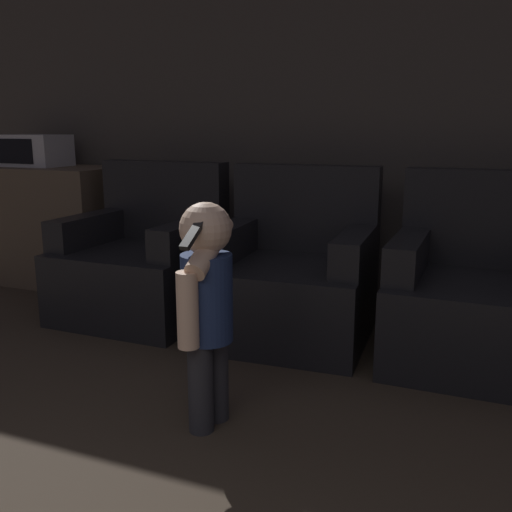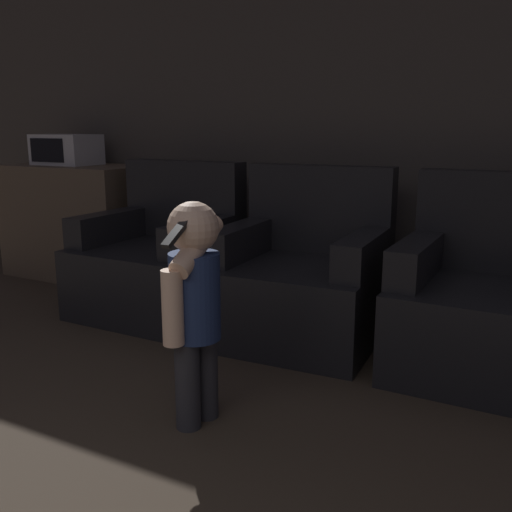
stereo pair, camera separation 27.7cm
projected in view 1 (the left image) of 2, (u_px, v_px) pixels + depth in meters
wall_back at (373, 116)px, 3.84m from camera, size 8.40×0.05×2.60m
armchair_left at (144, 264)px, 3.77m from camera, size 0.92×0.87×1.00m
armchair_middle at (292, 280)px, 3.38m from camera, size 0.95×0.91×1.00m
armchair_right at (480, 299)px, 3.00m from camera, size 0.92×0.87×1.00m
person_toddler at (206, 298)px, 2.28m from camera, size 0.21×0.36×0.94m
kitchen_counter at (49, 224)px, 4.59m from camera, size 1.20×0.64×0.92m
microwave at (34, 150)px, 4.49m from camera, size 0.51×0.35×0.24m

